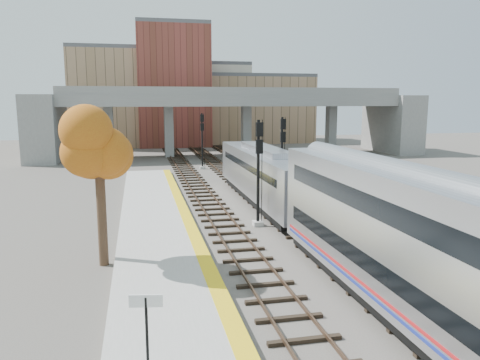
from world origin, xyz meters
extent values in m
plane|color=#47423D|center=(0.00, 0.00, 0.00)|extent=(160.00, 160.00, 0.00)
cube|color=#9E9E99|center=(-7.25, 0.00, 0.17)|extent=(4.50, 60.00, 0.35)
cube|color=yellow|center=(-5.35, 0.00, 0.35)|extent=(0.70, 60.00, 0.01)
cube|color=black|center=(-3.20, 12.50, 0.07)|extent=(2.50, 95.00, 0.14)
cube|color=brown|center=(-3.92, 12.50, 0.18)|extent=(0.07, 95.00, 0.14)
cube|color=brown|center=(-2.48, 12.50, 0.18)|extent=(0.07, 95.00, 0.14)
cube|color=black|center=(1.00, 12.50, 0.07)|extent=(2.50, 95.00, 0.14)
cube|color=brown|center=(0.28, 12.50, 0.18)|extent=(0.07, 95.00, 0.14)
cube|color=brown|center=(1.72, 12.50, 0.18)|extent=(0.07, 95.00, 0.14)
cube|color=black|center=(5.00, 12.50, 0.07)|extent=(2.50, 95.00, 0.14)
cube|color=brown|center=(4.28, 12.50, 0.18)|extent=(0.07, 95.00, 0.14)
cube|color=brown|center=(5.72, 12.50, 0.18)|extent=(0.07, 95.00, 0.14)
cube|color=slate|center=(5.00, 45.00, 7.75)|extent=(46.00, 10.00, 1.50)
cube|color=slate|center=(5.00, 40.20, 9.00)|extent=(46.00, 0.20, 1.00)
cube|color=slate|center=(5.00, 49.80, 9.00)|extent=(46.00, 0.20, 1.00)
cube|color=slate|center=(-12.00, 45.00, 3.50)|extent=(1.20, 1.60, 7.00)
cube|color=slate|center=(-4.00, 45.00, 3.50)|extent=(1.20, 1.60, 7.00)
cube|color=slate|center=(7.00, 45.00, 3.50)|extent=(1.20, 1.60, 7.00)
cube|color=slate|center=(20.00, 45.00, 3.50)|extent=(1.20, 1.60, 7.00)
cube|color=slate|center=(-20.00, 45.00, 4.25)|extent=(4.00, 12.00, 8.50)
cube|color=slate|center=(30.00, 45.00, 4.25)|extent=(4.00, 12.00, 8.50)
cube|color=#A07D5D|center=(-10.00, 65.00, 8.00)|extent=(18.00, 14.00, 16.00)
cube|color=#4C4C4F|center=(-10.00, 65.00, 16.30)|extent=(18.00, 14.00, 0.60)
cube|color=beige|center=(4.00, 70.00, 7.00)|extent=(16.00, 16.00, 14.00)
cube|color=#4C4C4F|center=(4.00, 70.00, 14.30)|extent=(16.00, 16.00, 0.60)
cube|color=brown|center=(-2.00, 62.00, 10.00)|extent=(12.00, 10.00, 20.00)
cube|color=#4C4C4F|center=(-2.00, 62.00, 20.30)|extent=(12.00, 10.00, 0.60)
cube|color=#A07D5D|center=(14.00, 68.00, 6.00)|extent=(20.00, 14.00, 12.00)
cube|color=#4C4C4F|center=(14.00, 68.00, 12.30)|extent=(20.00, 14.00, 0.60)
cube|color=black|center=(14.00, 28.00, 0.02)|extent=(14.00, 18.00, 0.04)
cube|color=#A8AAB2|center=(1.00, 12.97, 2.35)|extent=(3.00, 19.00, 3.20)
cube|color=black|center=(1.00, 22.49, 2.95)|extent=(2.20, 0.06, 1.10)
cube|color=black|center=(1.00, 12.97, 2.95)|extent=(3.02, 16.15, 0.50)
cube|color=black|center=(1.00, 12.97, 0.50)|extent=(2.70, 17.10, 0.50)
cube|color=#A8AAB2|center=(1.00, 12.97, 4.15)|extent=(1.60, 9.50, 0.40)
cube|color=#A8AAB2|center=(1.00, -9.63, 2.95)|extent=(3.00, 25.00, 4.60)
cube|color=black|center=(1.00, -9.63, 4.15)|extent=(3.02, 23.00, 0.75)
cube|color=black|center=(1.00, -9.63, 2.05)|extent=(3.02, 23.00, 0.65)
cube|color=#AA1419|center=(1.00, -9.63, 1.20)|extent=(3.03, 24.00, 0.12)
cube|color=navy|center=(1.00, -9.63, 1.00)|extent=(3.03, 24.00, 0.12)
cube|color=black|center=(1.00, -9.63, 0.45)|extent=(2.70, 23.75, 0.40)
cube|color=#9E9E99|center=(-1.10, 6.88, 0.15)|extent=(0.60, 0.60, 0.30)
cylinder|color=black|center=(-1.10, 6.88, 3.29)|extent=(0.19, 0.19, 6.58)
cube|color=black|center=(-1.10, 6.63, 6.02)|extent=(0.42, 0.18, 0.85)
cube|color=black|center=(-1.10, 6.63, 4.99)|extent=(0.42, 0.18, 0.85)
cube|color=#9E9E99|center=(3.00, 15.15, 0.15)|extent=(0.60, 0.60, 0.30)
cylinder|color=black|center=(3.00, 15.15, 3.23)|extent=(0.18, 0.18, 6.45)
cube|color=black|center=(3.00, 14.90, 5.90)|extent=(0.41, 0.18, 0.83)
cube|color=black|center=(3.00, 14.90, 4.89)|extent=(0.41, 0.18, 0.83)
cube|color=#9E9E99|center=(-1.10, 32.28, 0.15)|extent=(0.60, 0.60, 0.30)
cylinder|color=black|center=(-1.10, 32.28, 3.18)|extent=(0.18, 0.18, 6.35)
cube|color=black|center=(-1.10, 32.03, 5.81)|extent=(0.41, 0.18, 0.82)
cube|color=black|center=(-1.10, 32.03, 4.81)|extent=(0.41, 0.18, 0.82)
cylinder|color=black|center=(-8.18, -8.56, 1.45)|extent=(0.08, 0.08, 2.20)
cube|color=white|center=(-8.18, -8.56, 2.45)|extent=(0.90, 0.20, 0.35)
cylinder|color=#382619|center=(-10.01, 1.62, 2.74)|extent=(0.44, 0.44, 5.48)
ellipsoid|color=#B77418|center=(-10.01, 1.62, 5.87)|extent=(3.60, 3.60, 3.91)
imported|color=#99999E|center=(11.37, 24.75, 0.62)|extent=(2.50, 3.69, 1.17)
imported|color=#99999E|center=(12.72, 25.16, 0.68)|extent=(1.95, 4.07, 1.29)
imported|color=#99999E|center=(16.17, 33.29, 0.59)|extent=(1.55, 3.81, 1.10)
camera|label=1|loc=(-8.23, -20.53, 7.69)|focal=35.00mm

